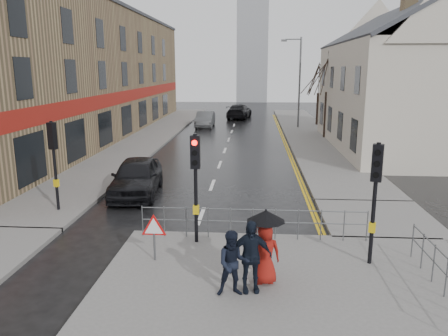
# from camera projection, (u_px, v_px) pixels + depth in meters

# --- Properties ---
(ground) EXTENTS (120.00, 120.00, 0.00)m
(ground) POSITION_uv_depth(u_px,v_px,m) (189.00, 248.00, 13.49)
(ground) COLOR black
(ground) RESTS_ON ground
(near_pavement) EXTENTS (10.00, 9.00, 0.14)m
(near_pavement) POSITION_uv_depth(u_px,v_px,m) (298.00, 311.00, 9.87)
(near_pavement) COLOR #605E5B
(near_pavement) RESTS_ON ground
(left_pavement) EXTENTS (4.00, 44.00, 0.14)m
(left_pavement) POSITION_uv_depth(u_px,v_px,m) (152.00, 134.00, 36.27)
(left_pavement) COLOR #605E5B
(left_pavement) RESTS_ON ground
(right_pavement) EXTENTS (4.00, 40.00, 0.14)m
(right_pavement) POSITION_uv_depth(u_px,v_px,m) (307.00, 132.00, 37.35)
(right_pavement) COLOR #605E5B
(right_pavement) RESTS_ON ground
(pavement_bridge_right) EXTENTS (4.00, 4.20, 0.14)m
(pavement_bridge_right) POSITION_uv_depth(u_px,v_px,m) (377.00, 218.00, 15.95)
(pavement_bridge_right) COLOR #605E5B
(pavement_bridge_right) RESTS_ON ground
(building_left_terrace) EXTENTS (8.00, 42.00, 10.00)m
(building_left_terrace) POSITION_uv_depth(u_px,v_px,m) (79.00, 74.00, 34.57)
(building_left_terrace) COLOR #937B55
(building_left_terrace) RESTS_ON ground
(building_right_cream) EXTENTS (9.00, 16.40, 10.10)m
(building_right_cream) POSITION_uv_depth(u_px,v_px,m) (405.00, 78.00, 29.12)
(building_right_cream) COLOR #BBB2A3
(building_right_cream) RESTS_ON ground
(church_tower) EXTENTS (5.00, 5.00, 18.00)m
(church_tower) POSITION_uv_depth(u_px,v_px,m) (252.00, 46.00, 71.67)
(church_tower) COLOR gray
(church_tower) RESTS_ON ground
(traffic_signal_near_left) EXTENTS (0.28, 0.27, 3.40)m
(traffic_signal_near_left) POSITION_uv_depth(u_px,v_px,m) (195.00, 169.00, 13.11)
(traffic_signal_near_left) COLOR black
(traffic_signal_near_left) RESTS_ON near_pavement
(traffic_signal_near_right) EXTENTS (0.34, 0.33, 3.40)m
(traffic_signal_near_right) POSITION_uv_depth(u_px,v_px,m) (376.00, 182.00, 11.61)
(traffic_signal_near_right) COLOR black
(traffic_signal_near_right) RESTS_ON near_pavement
(traffic_signal_far_left) EXTENTS (0.34, 0.33, 3.40)m
(traffic_signal_far_left) POSITION_uv_depth(u_px,v_px,m) (53.00, 150.00, 16.23)
(traffic_signal_far_left) COLOR black
(traffic_signal_far_left) RESTS_ON left_pavement
(guard_railing_front) EXTENTS (7.14, 0.04, 1.00)m
(guard_railing_front) POSITION_uv_depth(u_px,v_px,m) (253.00, 217.00, 13.75)
(guard_railing_front) COLOR #595B5E
(guard_railing_front) RESTS_ON near_pavement
(guard_railing_side) EXTENTS (0.04, 4.54, 1.00)m
(guard_railing_side) POSITION_uv_depth(u_px,v_px,m) (447.00, 269.00, 10.19)
(guard_railing_side) COLOR #595B5E
(guard_railing_side) RESTS_ON near_pavement
(warning_sign) EXTENTS (0.80, 0.07, 1.35)m
(warning_sign) POSITION_uv_depth(u_px,v_px,m) (154.00, 230.00, 12.13)
(warning_sign) COLOR #595B5E
(warning_sign) RESTS_ON near_pavement
(street_lamp) EXTENTS (1.83, 0.25, 8.00)m
(street_lamp) POSITION_uv_depth(u_px,v_px,m) (298.00, 77.00, 39.28)
(street_lamp) COLOR #595B5E
(street_lamp) RESTS_ON right_pavement
(tree_near) EXTENTS (2.40, 2.40, 6.58)m
(tree_near) POSITION_uv_depth(u_px,v_px,m) (328.00, 72.00, 33.23)
(tree_near) COLOR #31231B
(tree_near) RESTS_ON right_pavement
(tree_far) EXTENTS (2.40, 2.40, 5.64)m
(tree_far) POSITION_uv_depth(u_px,v_px,m) (319.00, 79.00, 41.14)
(tree_far) COLOR #31231B
(tree_far) RESTS_ON right_pavement
(pedestrian_a) EXTENTS (0.67, 0.59, 1.55)m
(pedestrian_a) POSITION_uv_depth(u_px,v_px,m) (253.00, 253.00, 10.90)
(pedestrian_a) COLOR silver
(pedestrian_a) RESTS_ON near_pavement
(pedestrian_b) EXTENTS (0.86, 0.71, 1.60)m
(pedestrian_b) POSITION_uv_depth(u_px,v_px,m) (233.00, 264.00, 10.26)
(pedestrian_b) COLOR black
(pedestrian_b) RESTS_ON near_pavement
(pedestrian_with_umbrella) EXTENTS (0.96, 0.96, 1.92)m
(pedestrian_with_umbrella) POSITION_uv_depth(u_px,v_px,m) (265.00, 242.00, 10.79)
(pedestrian_with_umbrella) COLOR maroon
(pedestrian_with_umbrella) RESTS_ON near_pavement
(pedestrian_d) EXTENTS (1.10, 0.59, 1.79)m
(pedestrian_d) POSITION_uv_depth(u_px,v_px,m) (250.00, 256.00, 10.44)
(pedestrian_d) COLOR black
(pedestrian_d) RESTS_ON near_pavement
(car_parked) EXTENTS (2.32, 4.90, 1.62)m
(car_parked) POSITION_uv_depth(u_px,v_px,m) (136.00, 177.00, 19.04)
(car_parked) COLOR black
(car_parked) RESTS_ON ground
(car_mid) EXTENTS (1.55, 4.43, 1.46)m
(car_mid) POSITION_uv_depth(u_px,v_px,m) (205.00, 119.00, 41.19)
(car_mid) COLOR #484B4D
(car_mid) RESTS_ON ground
(car_far) EXTENTS (2.90, 5.65, 1.57)m
(car_far) POSITION_uv_depth(u_px,v_px,m) (239.00, 111.00, 48.23)
(car_far) COLOR black
(car_far) RESTS_ON ground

